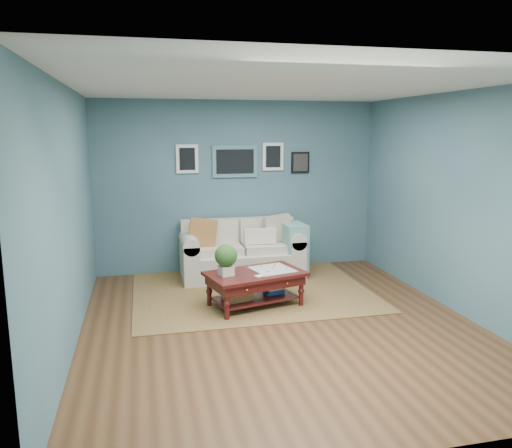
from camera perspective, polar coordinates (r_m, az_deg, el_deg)
name	(u,v)px	position (r m, az deg, el deg)	size (l,w,h in m)	color
room_shell	(280,209)	(5.64, 2.74, 1.78)	(5.00, 5.02, 2.70)	brown
area_rug	(251,290)	(7.11, -0.56, -7.59)	(3.25, 2.60, 0.01)	brown
loveseat	(246,251)	(7.71, -1.12, -3.15)	(1.88, 0.86, 0.97)	beige
coffee_table	(250,279)	(6.37, -0.64, -6.25)	(1.35, 0.99, 0.85)	#360909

